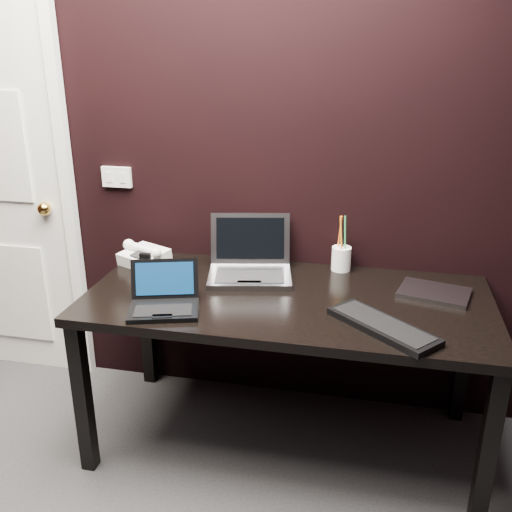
% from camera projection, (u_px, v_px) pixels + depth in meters
% --- Properties ---
extents(wall_back, '(4.00, 0.00, 4.00)m').
position_uv_depth(wall_back, '(239.00, 144.00, 2.63)').
color(wall_back, black).
rests_on(wall_back, ground).
extents(wall_switch, '(0.15, 0.02, 0.10)m').
position_uv_depth(wall_switch, '(117.00, 177.00, 2.80)').
color(wall_switch, silver).
rests_on(wall_switch, wall_back).
extents(desk, '(1.70, 0.80, 0.74)m').
position_uv_depth(desk, '(287.00, 312.00, 2.43)').
color(desk, black).
rests_on(desk, ground).
extents(netbook, '(0.33, 0.31, 0.17)m').
position_uv_depth(netbook, '(164.00, 301.00, 2.27)').
color(netbook, black).
rests_on(netbook, desk).
extents(silver_laptop, '(0.43, 0.40, 0.26)m').
position_uv_depth(silver_laptop, '(250.00, 266.00, 2.59)').
color(silver_laptop, '#939398').
rests_on(silver_laptop, desk).
extents(ext_keyboard, '(0.43, 0.40, 0.03)m').
position_uv_depth(ext_keyboard, '(383.00, 326.00, 2.12)').
color(ext_keyboard, black).
rests_on(ext_keyboard, desk).
extents(closed_laptop, '(0.32, 0.27, 0.02)m').
position_uv_depth(closed_laptop, '(434.00, 293.00, 2.41)').
color(closed_laptop, '#9E9DA3').
rests_on(closed_laptop, desk).
extents(desk_phone, '(0.26, 0.25, 0.12)m').
position_uv_depth(desk_phone, '(144.00, 256.00, 2.73)').
color(desk_phone, white).
rests_on(desk_phone, desk).
extents(mobile_phone, '(0.06, 0.05, 0.10)m').
position_uv_depth(mobile_phone, '(145.00, 267.00, 2.61)').
color(mobile_phone, black).
rests_on(mobile_phone, desk).
extents(pen_cup, '(0.09, 0.09, 0.26)m').
position_uv_depth(pen_cup, '(341.00, 258.00, 2.66)').
color(pen_cup, white).
rests_on(pen_cup, desk).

